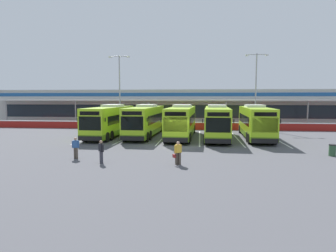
{
  "coord_description": "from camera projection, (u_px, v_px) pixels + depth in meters",
  "views": [
    {
      "loc": [
        2.08,
        -27.73,
        4.57
      ],
      "look_at": [
        -1.26,
        3.0,
        1.6
      ],
      "focal_mm": 31.31,
      "sensor_mm": 36.0,
      "label": 1
    }
  ],
  "objects": [
    {
      "name": "coach_bus_leftmost",
      "position": [
        110.0,
        121.0,
        34.93
      ],
      "size": [
        3.24,
        12.23,
        3.78
      ],
      "color": "#9ED11E",
      "rests_on": "ground"
    },
    {
      "name": "pedestrian_near_bin",
      "position": [
        76.0,
        147.0,
        22.01
      ],
      "size": [
        0.54,
        0.29,
        1.62
      ],
      "color": "#4C4238",
      "rests_on": "ground"
    },
    {
      "name": "bay_stripe_mid_west",
      "position": [
        164.0,
        137.0,
        34.27
      ],
      "size": [
        0.14,
        13.0,
        0.01
      ],
      "primitive_type": "cube",
      "color": "silver",
      "rests_on": "ground"
    },
    {
      "name": "pedestrian_with_handbag",
      "position": [
        178.0,
        152.0,
        20.01
      ],
      "size": [
        0.63,
        0.48,
        1.62
      ],
      "color": "#4C4238",
      "rests_on": "ground"
    },
    {
      "name": "bay_stripe_east",
      "position": [
        275.0,
        139.0,
        32.92
      ],
      "size": [
        0.14,
        13.0,
        0.01
      ],
      "primitive_type": "cube",
      "color": "silver",
      "rests_on": "ground"
    },
    {
      "name": "ground_plane",
      "position": [
        178.0,
        146.0,
        28.11
      ],
      "size": [
        200.0,
        200.0,
        0.0
      ],
      "primitive_type": "plane",
      "color": "#4C4C51"
    },
    {
      "name": "pedestrian_in_dark_coat",
      "position": [
        101.0,
        151.0,
        20.49
      ],
      "size": [
        0.48,
        0.42,
        1.62
      ],
      "color": "#33333D",
      "rests_on": "ground"
    },
    {
      "name": "litter_bin",
      "position": [
        332.0,
        150.0,
        23.07
      ],
      "size": [
        0.54,
        0.54,
        0.93
      ],
      "color": "#2D5133",
      "rests_on": "ground"
    },
    {
      "name": "terminal_building",
      "position": [
        189.0,
        106.0,
        54.45
      ],
      "size": [
        70.0,
        13.0,
        6.0
      ],
      "color": "#B7B7B2",
      "rests_on": "ground"
    },
    {
      "name": "bay_stripe_far_west",
      "position": [
        94.0,
        136.0,
        35.17
      ],
      "size": [
        0.14,
        13.0,
        0.01
      ],
      "primitive_type": "cube",
      "color": "silver",
      "rests_on": "ground"
    },
    {
      "name": "red_barrier_wall",
      "position": [
        185.0,
        126.0,
        42.4
      ],
      "size": [
        60.0,
        0.4,
        1.1
      ],
      "color": "maroon",
      "rests_on": "ground"
    },
    {
      "name": "bay_stripe_west",
      "position": [
        129.0,
        137.0,
        34.72
      ],
      "size": [
        0.14,
        13.0,
        0.01
      ],
      "primitive_type": "cube",
      "color": "silver",
      "rests_on": "ground"
    },
    {
      "name": "coach_bus_centre",
      "position": [
        181.0,
        122.0,
        33.9
      ],
      "size": [
        3.24,
        12.23,
        3.78
      ],
      "color": "#9ED11E",
      "rests_on": "ground"
    },
    {
      "name": "lamp_post_west",
      "position": [
        120.0,
        87.0,
        44.78
      ],
      "size": [
        3.24,
        0.28,
        11.0
      ],
      "color": "#9E9EA3",
      "rests_on": "ground"
    },
    {
      "name": "lamp_post_centre",
      "position": [
        256.0,
        86.0,
        42.86
      ],
      "size": [
        3.24,
        0.28,
        11.0
      ],
      "color": "#9E9EA3",
      "rests_on": "ground"
    },
    {
      "name": "coach_bus_rightmost",
      "position": [
        255.0,
        122.0,
        33.3
      ],
      "size": [
        3.24,
        12.23,
        3.78
      ],
      "color": "#9ED11E",
      "rests_on": "ground"
    },
    {
      "name": "coach_bus_right_centre",
      "position": [
        217.0,
        123.0,
        33.17
      ],
      "size": [
        3.24,
        12.23,
        3.78
      ],
      "color": "#9ED11E",
      "rests_on": "ground"
    },
    {
      "name": "bay_stripe_mid_east",
      "position": [
        237.0,
        138.0,
        33.37
      ],
      "size": [
        0.14,
        13.0,
        0.01
      ],
      "primitive_type": "cube",
      "color": "silver",
      "rests_on": "ground"
    },
    {
      "name": "coach_bus_left_centre",
      "position": [
        145.0,
        121.0,
        35.04
      ],
      "size": [
        3.24,
        12.23,
        3.78
      ],
      "color": "#9ED11E",
      "rests_on": "ground"
    },
    {
      "name": "bay_stripe_centre",
      "position": [
        200.0,
        138.0,
        33.82
      ],
      "size": [
        0.14,
        13.0,
        0.01
      ],
      "primitive_type": "cube",
      "color": "silver",
      "rests_on": "ground"
    }
  ]
}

